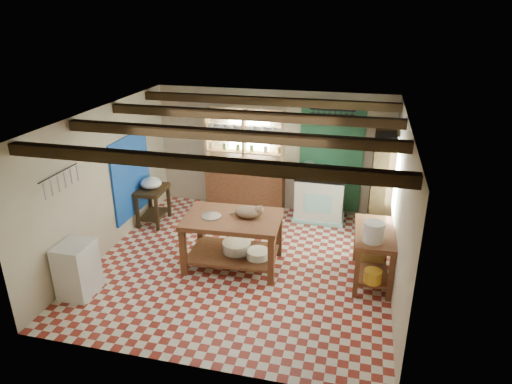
% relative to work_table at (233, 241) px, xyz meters
% --- Properties ---
extents(floor, '(5.00, 5.00, 0.02)m').
position_rel_work_table_xyz_m(floor, '(0.14, 0.05, -0.46)').
color(floor, maroon).
rests_on(floor, ground).
extents(ceiling, '(5.00, 5.00, 0.02)m').
position_rel_work_table_xyz_m(ceiling, '(0.14, 0.05, 2.15)').
color(ceiling, '#4C4C51').
rests_on(ceiling, wall_back).
extents(wall_back, '(5.00, 0.04, 2.60)m').
position_rel_work_table_xyz_m(wall_back, '(0.14, 2.55, 0.85)').
color(wall_back, beige).
rests_on(wall_back, floor).
extents(wall_front, '(5.00, 0.04, 2.60)m').
position_rel_work_table_xyz_m(wall_front, '(0.14, -2.45, 0.85)').
color(wall_front, beige).
rests_on(wall_front, floor).
extents(wall_left, '(0.04, 5.00, 2.60)m').
position_rel_work_table_xyz_m(wall_left, '(-2.36, 0.05, 0.85)').
color(wall_left, beige).
rests_on(wall_left, floor).
extents(wall_right, '(0.04, 5.00, 2.60)m').
position_rel_work_table_xyz_m(wall_right, '(2.64, 0.05, 0.85)').
color(wall_right, beige).
rests_on(wall_right, floor).
extents(ceiling_beams, '(5.00, 3.80, 0.15)m').
position_rel_work_table_xyz_m(ceiling_beams, '(0.14, 0.05, 2.03)').
color(ceiling_beams, '#352512').
rests_on(ceiling_beams, ceiling).
extents(blue_wall_patch, '(0.04, 1.40, 1.60)m').
position_rel_work_table_xyz_m(blue_wall_patch, '(-2.33, 0.95, 0.65)').
color(blue_wall_patch, blue).
rests_on(blue_wall_patch, wall_left).
extents(green_wall_patch, '(1.30, 0.04, 2.30)m').
position_rel_work_table_xyz_m(green_wall_patch, '(1.39, 2.52, 0.80)').
color(green_wall_patch, '#215335').
rests_on(green_wall_patch, wall_back).
extents(window_back, '(0.90, 0.02, 0.80)m').
position_rel_work_table_xyz_m(window_back, '(-0.36, 2.53, 1.25)').
color(window_back, silver).
rests_on(window_back, wall_back).
extents(window_right, '(0.02, 1.30, 1.20)m').
position_rel_work_table_xyz_m(window_right, '(2.62, 1.05, 0.95)').
color(window_right, silver).
rests_on(window_right, wall_right).
extents(utensil_rail, '(0.06, 0.90, 0.28)m').
position_rel_work_table_xyz_m(utensil_rail, '(-2.30, -1.15, 1.33)').
color(utensil_rail, black).
rests_on(utensil_rail, wall_left).
extents(pot_rack, '(0.86, 0.12, 0.36)m').
position_rel_work_table_xyz_m(pot_rack, '(1.39, 2.10, 1.73)').
color(pot_rack, black).
rests_on(pot_rack, ceiling).
extents(shelving_unit, '(1.70, 0.34, 2.20)m').
position_rel_work_table_xyz_m(shelving_unit, '(-0.41, 2.36, 0.65)').
color(shelving_unit, '#DCB47F').
rests_on(shelving_unit, floor).
extents(tall_rack, '(0.40, 0.86, 2.00)m').
position_rel_work_table_xyz_m(tall_rack, '(2.42, 1.85, 0.55)').
color(tall_rack, '#352512').
rests_on(tall_rack, floor).
extents(work_table, '(1.65, 1.15, 0.91)m').
position_rel_work_table_xyz_m(work_table, '(0.00, 0.00, 0.00)').
color(work_table, brown).
rests_on(work_table, floor).
extents(stove, '(1.00, 0.68, 0.98)m').
position_rel_work_table_xyz_m(stove, '(1.23, 2.20, 0.04)').
color(stove, beige).
rests_on(stove, floor).
extents(prep_table, '(0.56, 0.78, 0.76)m').
position_rel_work_table_xyz_m(prep_table, '(-2.06, 1.21, -0.07)').
color(prep_table, '#352512').
rests_on(prep_table, floor).
extents(white_cabinet, '(0.48, 0.58, 0.86)m').
position_rel_work_table_xyz_m(white_cabinet, '(-2.08, -1.39, -0.02)').
color(white_cabinet, white).
rests_on(white_cabinet, floor).
extents(right_counter, '(0.66, 1.25, 0.88)m').
position_rel_work_table_xyz_m(right_counter, '(2.32, 0.10, -0.01)').
color(right_counter, brown).
rests_on(right_counter, floor).
extents(cat, '(0.49, 0.41, 0.19)m').
position_rel_work_table_xyz_m(cat, '(0.25, 0.06, 0.55)').
color(cat, '#987658').
rests_on(cat, work_table).
extents(steel_tray, '(0.36, 0.36, 0.02)m').
position_rel_work_table_xyz_m(steel_tray, '(-0.35, -0.07, 0.46)').
color(steel_tray, '#B8B7C0').
rests_on(steel_tray, work_table).
extents(basin_large, '(0.52, 0.52, 0.17)m').
position_rel_work_table_xyz_m(basin_large, '(0.05, 0.05, -0.13)').
color(basin_large, white).
rests_on(basin_large, work_table).
extents(basin_small, '(0.41, 0.41, 0.14)m').
position_rel_work_table_xyz_m(basin_small, '(0.45, -0.08, -0.15)').
color(basin_small, white).
rests_on(basin_small, work_table).
extents(kettle_left, '(0.22, 0.22, 0.25)m').
position_rel_work_table_xyz_m(kettle_left, '(0.98, 2.20, 0.65)').
color(kettle_left, '#B8B7C0').
rests_on(kettle_left, stove).
extents(kettle_right, '(0.17, 0.17, 0.21)m').
position_rel_work_table_xyz_m(kettle_right, '(1.33, 2.20, 0.63)').
color(kettle_right, black).
rests_on(kettle_right, stove).
extents(enamel_bowl, '(0.45, 0.45, 0.21)m').
position_rel_work_table_xyz_m(enamel_bowl, '(-2.06, 1.21, 0.42)').
color(enamel_bowl, white).
rests_on(enamel_bowl, prep_table).
extents(white_bucket, '(0.32, 0.32, 0.31)m').
position_rel_work_table_xyz_m(white_bucket, '(2.28, -0.25, 0.58)').
color(white_bucket, white).
rests_on(white_bucket, right_counter).
extents(wicker_basket, '(0.45, 0.37, 0.31)m').
position_rel_work_table_xyz_m(wicker_basket, '(2.30, 0.40, -0.07)').
color(wicker_basket, '#B09047').
rests_on(wicker_basket, right_counter).
extents(yellow_tub, '(0.28, 0.28, 0.20)m').
position_rel_work_table_xyz_m(yellow_tub, '(2.34, -0.35, -0.12)').
color(yellow_tub, gold).
rests_on(yellow_tub, right_counter).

